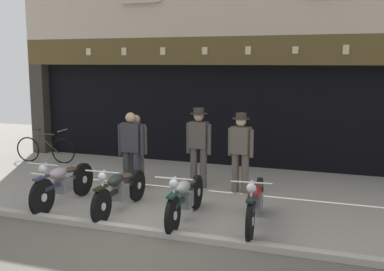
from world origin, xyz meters
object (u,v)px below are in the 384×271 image
motorcycle_center_left (120,190)px  salesman_left (136,147)px  motorcycle_left (63,183)px  assistant_far_right (131,147)px  shopkeeper_center (199,143)px  advert_board_near (120,99)px  motorcycle_center (185,197)px  motorcycle_center_right (255,202)px  leaning_bicycle (45,149)px  salesman_right (241,148)px

motorcycle_center_left → salesman_left: size_ratio=1.29×
motorcycle_left → assistant_far_right: 1.67m
salesman_left → assistant_far_right: assistant_far_right is taller
salesman_left → shopkeeper_center: shopkeeper_center is taller
assistant_far_right → shopkeeper_center: bearing=-161.1°
advert_board_near → motorcycle_center: bearing=-51.0°
motorcycle_center_right → salesman_left: (-2.99, 1.70, 0.43)m
assistant_far_right → leaning_bicycle: assistant_far_right is taller
motorcycle_left → salesman_left: 1.92m
advert_board_near → leaning_bicycle: bearing=-137.6°
motorcycle_center_right → advert_board_near: size_ratio=2.17×
motorcycle_center_left → assistant_far_right: bearing=-72.3°
salesman_left → advert_board_near: 3.38m
shopkeeper_center → advert_board_near: (-3.17, 2.38, 0.67)m
motorcycle_center → salesman_left: (-1.82, 1.81, 0.44)m
motorcycle_center_right → salesman_right: 2.15m
motorcycle_center_left → shopkeeper_center: size_ratio=1.17×
motorcycle_center_right → salesman_left: size_ratio=1.30×
motorcycle_left → salesman_right: (2.91, 2.01, 0.49)m
motorcycle_left → motorcycle_center_right: (3.65, 0.05, -0.00)m
motorcycle_left → salesman_right: bearing=-146.7°
shopkeeper_center → leaning_bicycle: (-4.71, 0.98, -0.59)m
motorcycle_center_left → shopkeeper_center: bearing=-112.1°
motorcycle_center_right → leaning_bicycle: (-6.39, 3.02, -0.06)m
motorcycle_left → leaning_bicycle: 4.11m
motorcycle_left → motorcycle_center: motorcycle_left is taller
salesman_left → advert_board_near: (-1.86, 2.72, 0.78)m
motorcycle_center → assistant_far_right: 2.37m
salesman_right → advert_board_near: size_ratio=1.77×
motorcycle_left → shopkeeper_center: bearing=-134.6°
motorcycle_center_right → advert_board_near: bearing=-48.2°
motorcycle_center_left → salesman_left: 1.88m
shopkeeper_center → salesman_right: shopkeeper_center is taller
motorcycle_center_left → salesman_left: salesman_left is taller
motorcycle_center → salesman_right: salesman_right is taller
motorcycle_center → salesman_left: size_ratio=1.29×
salesman_left → motorcycle_left: bearing=79.4°
motorcycle_center_right → salesman_left: salesman_left is taller
motorcycle_center_left → motorcycle_center: motorcycle_center is taller
advert_board_near → salesman_left: bearing=-55.7°
motorcycle_center_left → salesman_right: salesman_right is taller
salesman_left → salesman_right: (2.25, 0.25, 0.06)m
leaning_bicycle → shopkeeper_center: bearing=72.4°
motorcycle_center → leaning_bicycle: same height
motorcycle_center_left → salesman_left: bearing=-74.4°
advert_board_near → salesman_right: bearing=-31.0°
shopkeeper_center → assistant_far_right: bearing=29.2°
leaning_bicycle → advert_board_near: bearing=126.6°
salesman_right → leaning_bicycle: salesman_right is taller
salesman_left → advert_board_near: size_ratio=1.67×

